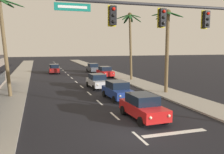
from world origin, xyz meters
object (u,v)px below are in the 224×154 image
(sedan_third_in_queue, at_px, (118,90))
(sedan_fifth_in_queue, at_px, (97,81))
(traffic_signal_mast, at_px, (192,33))
(sedan_parked_nearest_kerb, at_px, (93,68))
(palm_right_second, at_px, (167,36))
(sedan_parked_mid_kerb, at_px, (105,72))
(palm_left_second, at_px, (2,27))
(palm_right_third, at_px, (130,32))
(sedan_lead_at_stop_bar, at_px, (143,107))
(sedan_oncoming_far, at_px, (54,69))

(sedan_third_in_queue, height_order, sedan_fifth_in_queue, same)
(traffic_signal_mast, bearing_deg, sedan_parked_nearest_kerb, 86.70)
(sedan_parked_nearest_kerb, xyz_separation_m, palm_right_second, (2.53, -22.80, 5.03))
(sedan_fifth_in_queue, bearing_deg, sedan_parked_mid_kerb, 69.61)
(palm_left_second, height_order, palm_right_third, palm_right_third)
(sedan_third_in_queue, height_order, sedan_parked_mid_kerb, same)
(sedan_lead_at_stop_bar, relative_size, sedan_fifth_in_queue, 1.00)
(sedan_lead_at_stop_bar, height_order, sedan_parked_nearest_kerb, same)
(sedan_third_in_queue, bearing_deg, palm_right_second, 11.59)
(sedan_lead_at_stop_bar, distance_m, sedan_parked_nearest_kerb, 30.49)
(sedan_third_in_queue, relative_size, palm_right_second, 0.53)
(sedan_fifth_in_queue, bearing_deg, sedan_third_in_queue, -86.88)
(traffic_signal_mast, bearing_deg, sedan_fifth_in_queue, 95.84)
(sedan_lead_at_stop_bar, height_order, sedan_parked_mid_kerb, same)
(traffic_signal_mast, relative_size, sedan_third_in_queue, 2.48)
(sedan_oncoming_far, distance_m, palm_left_second, 22.01)
(palm_right_third, bearing_deg, sedan_oncoming_far, 127.41)
(sedan_parked_nearest_kerb, height_order, sedan_parked_mid_kerb, same)
(sedan_lead_at_stop_bar, distance_m, sedan_third_in_queue, 6.34)
(sedan_oncoming_far, relative_size, palm_right_third, 0.47)
(sedan_fifth_in_queue, relative_size, sedan_oncoming_far, 1.00)
(palm_left_second, bearing_deg, palm_right_second, -9.57)
(sedan_fifth_in_queue, relative_size, sedan_parked_nearest_kerb, 1.01)
(sedan_lead_at_stop_bar, relative_size, sedan_oncoming_far, 1.00)
(traffic_signal_mast, distance_m, sedan_parked_mid_kerb, 26.10)
(palm_left_second, bearing_deg, sedan_third_in_queue, -20.90)
(sedan_fifth_in_queue, xyz_separation_m, sedan_parked_nearest_kerb, (3.50, 17.63, 0.00))
(sedan_lead_at_stop_bar, height_order, palm_right_third, palm_right_third)
(sedan_fifth_in_queue, distance_m, palm_right_third, 9.93)
(sedan_parked_nearest_kerb, bearing_deg, palm_left_second, -123.04)
(palm_right_second, bearing_deg, sedan_oncoming_far, 112.91)
(sedan_lead_at_stop_bar, xyz_separation_m, palm_right_third, (6.06, 17.76, 5.99))
(sedan_oncoming_far, relative_size, sedan_parked_nearest_kerb, 1.01)
(palm_right_second, bearing_deg, sedan_parked_mid_kerb, 98.61)
(traffic_signal_mast, xyz_separation_m, palm_left_second, (-11.20, 13.01, 1.04))
(sedan_third_in_queue, bearing_deg, palm_right_third, 63.44)
(sedan_third_in_queue, xyz_separation_m, sedan_parked_nearest_kerb, (3.15, 23.96, 0.00))
(sedan_parked_nearest_kerb, bearing_deg, sedan_fifth_in_queue, -101.22)
(sedan_oncoming_far, distance_m, sedan_parked_mid_kerb, 10.80)
(sedan_third_in_queue, relative_size, sedan_parked_mid_kerb, 1.00)
(traffic_signal_mast, bearing_deg, sedan_oncoming_far, 99.00)
(sedan_fifth_in_queue, distance_m, sedan_oncoming_far, 18.25)
(sedan_parked_nearest_kerb, bearing_deg, sedan_oncoming_far, 178.11)
(sedan_third_in_queue, height_order, palm_right_second, palm_right_second)
(traffic_signal_mast, distance_m, sedan_fifth_in_queue, 16.33)
(sedan_fifth_in_queue, bearing_deg, palm_right_second, -40.56)
(sedan_parked_mid_kerb, distance_m, palm_left_second, 19.22)
(sedan_lead_at_stop_bar, distance_m, palm_left_second, 15.12)
(sedan_lead_at_stop_bar, bearing_deg, sedan_oncoming_far, 96.91)
(sedan_lead_at_stop_bar, relative_size, palm_right_second, 0.53)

